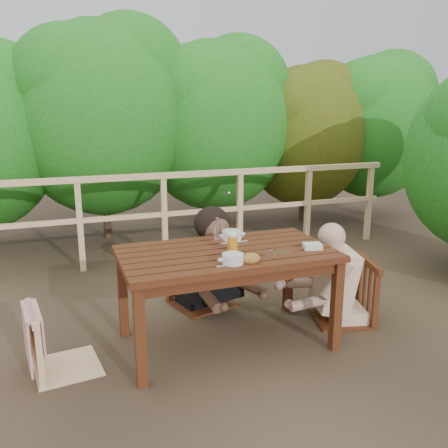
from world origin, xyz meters
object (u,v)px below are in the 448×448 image
object	(u,v)px
table	(226,298)
soup_far	(232,236)
woman	(201,228)
bread_roll	(251,259)
chair_left	(62,308)
tumbler	(271,255)
beer_glass	(233,243)
butter_tub	(312,247)
chair_right	(344,264)
soup_near	(233,260)
chair_far	(202,251)
diner_right	(349,240)
bottle	(217,232)

from	to	relation	value
table	soup_far	distance (m)	0.49
woman	bread_roll	world-z (taller)	woman
bread_roll	chair_left	bearing A→B (deg)	165.25
soup_far	tumbler	distance (m)	0.53
chair_left	beer_glass	bearing A→B (deg)	-100.00
butter_tub	beer_glass	bearing A→B (deg)	178.41
table	chair_left	bearing A→B (deg)	179.09
chair_right	soup_near	size ratio (longest dim) A/B	3.94
soup_near	beer_glass	distance (m)	0.26
soup_near	beer_glass	xyz separation A→B (m)	(0.09, 0.24, 0.03)
butter_tub	table	bearing A→B (deg)	175.84
chair_left	tumbler	size ratio (longest dim) A/B	12.16
beer_glass	chair_right	bearing A→B (deg)	4.79
woman	chair_far	bearing A→B (deg)	74.79
diner_right	soup_far	bearing A→B (deg)	91.55
chair_left	butter_tub	size ratio (longest dim) A/B	6.70
tumbler	diner_right	bearing A→B (deg)	20.63
chair_right	beer_glass	world-z (taller)	chair_right
table	beer_glass	size ratio (longest dim) A/B	10.24
chair_left	chair_right	distance (m)	2.18
chair_right	soup_near	bearing A→B (deg)	-59.04
woman	bread_roll	distance (m)	1.05
diner_right	butter_tub	xyz separation A→B (m)	(-0.47, -0.22, 0.06)
tumbler	butter_tub	distance (m)	0.39
soup_near	bread_roll	distance (m)	0.12
chair_right	woman	world-z (taller)	woman
chair_right	diner_right	world-z (taller)	diner_right
bottle	chair_far	bearing A→B (deg)	84.64
soup_near	soup_far	bearing A→B (deg)	69.90
soup_far	beer_glass	distance (m)	0.31
soup_far	butter_tub	distance (m)	0.63
bread_roll	tumbler	bearing A→B (deg)	9.90
chair_left	woman	distance (m)	1.41
woman	diner_right	distance (m)	1.25
soup_near	tumbler	xyz separation A→B (m)	(0.28, 0.01, -0.00)
chair_far	chair_left	bearing A→B (deg)	-164.08
bottle	soup_far	bearing A→B (deg)	34.48
chair_far	chair_right	xyz separation A→B (m)	(1.00, -0.68, -0.02)
chair_far	tumbler	world-z (taller)	chair_far
bread_roll	diner_right	bearing A→B (deg)	19.01
chair_left	tumbler	xyz separation A→B (m)	(1.36, -0.29, 0.30)
soup_far	bottle	xyz separation A→B (m)	(-0.15, -0.11, 0.07)
woman	soup_far	distance (m)	0.51
chair_left	diner_right	world-z (taller)	diner_right
bread_roll	bottle	xyz separation A→B (m)	(-0.08, 0.45, 0.07)
chair_right	butter_tub	bearing A→B (deg)	-48.73
bottle	butter_tub	world-z (taller)	bottle
woman	soup_far	bearing A→B (deg)	86.29
bottle	beer_glass	bearing A→B (deg)	-74.84
diner_right	tumbler	world-z (taller)	diner_right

